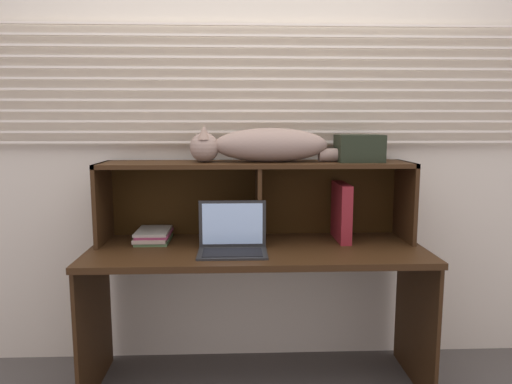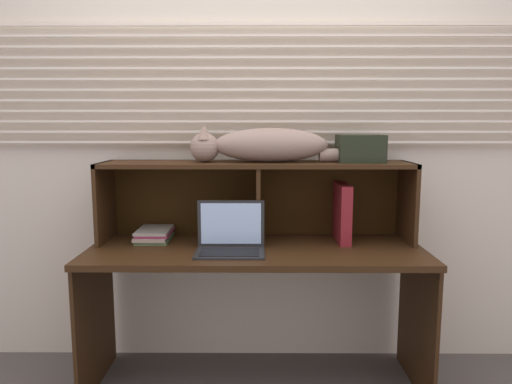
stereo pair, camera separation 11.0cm
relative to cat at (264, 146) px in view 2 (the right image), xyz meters
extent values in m
cube|color=beige|center=(-0.04, 0.21, 0.05)|extent=(4.40, 0.04, 2.50)
cube|color=beige|center=(-0.04, 0.16, 0.01)|extent=(3.42, 0.02, 0.01)
cube|color=beige|center=(-0.04, 0.16, 0.07)|extent=(3.42, 0.02, 0.01)
cube|color=beige|center=(-0.04, 0.16, 0.12)|extent=(3.42, 0.02, 0.01)
cube|color=beige|center=(-0.04, 0.16, 0.18)|extent=(3.42, 0.02, 0.01)
cube|color=beige|center=(-0.04, 0.16, 0.23)|extent=(3.42, 0.02, 0.01)
cube|color=beige|center=(-0.04, 0.16, 0.29)|extent=(3.42, 0.02, 0.01)
cube|color=beige|center=(-0.04, 0.16, 0.34)|extent=(3.42, 0.02, 0.01)
cube|color=beige|center=(-0.04, 0.16, 0.40)|extent=(3.42, 0.02, 0.01)
cube|color=beige|center=(-0.04, 0.16, 0.45)|extent=(3.42, 0.02, 0.01)
cube|color=beige|center=(-0.04, 0.16, 0.51)|extent=(3.42, 0.02, 0.01)
cube|color=beige|center=(-0.04, 0.16, 0.56)|extent=(3.42, 0.02, 0.01)
cube|color=beige|center=(-0.04, 0.16, 0.61)|extent=(3.42, 0.02, 0.01)
cube|color=#321D0D|center=(-0.04, -0.14, -0.50)|extent=(1.63, 0.61, 0.03)
cube|color=#321D0D|center=(-0.85, -0.14, -0.86)|extent=(0.02, 0.55, 0.68)
cube|color=#321D0D|center=(0.76, -0.14, -0.86)|extent=(0.02, 0.55, 0.68)
cube|color=#321D0D|center=(-0.04, 0.00, -0.09)|extent=(1.56, 0.31, 0.02)
cube|color=#321D0D|center=(-0.81, 0.00, -0.29)|extent=(0.02, 0.31, 0.41)
cube|color=#321D0D|center=(0.73, 0.00, -0.29)|extent=(0.02, 0.31, 0.41)
cube|color=#321D0D|center=(-0.03, 0.00, -0.30)|extent=(0.02, 0.30, 0.38)
cube|color=black|center=(-0.04, 0.15, -0.29)|extent=(1.56, 0.01, 0.41)
ellipsoid|color=gray|center=(0.03, 0.00, 0.00)|extent=(0.57, 0.20, 0.17)
sphere|color=gray|center=(-0.30, 0.00, -0.01)|extent=(0.15, 0.15, 0.15)
cone|color=gray|center=(-0.30, -0.04, 0.06)|extent=(0.07, 0.07, 0.07)
cone|color=gray|center=(-0.30, 0.04, 0.06)|extent=(0.07, 0.07, 0.07)
cylinder|color=gray|center=(0.42, 0.00, -0.05)|extent=(0.28, 0.07, 0.07)
cube|color=black|center=(-0.16, -0.26, -0.48)|extent=(0.32, 0.21, 0.01)
cube|color=black|center=(-0.16, -0.16, -0.37)|extent=(0.32, 0.01, 0.22)
cube|color=#ADD1F9|center=(-0.16, -0.16, -0.37)|extent=(0.29, 0.00, 0.20)
cube|color=black|center=(-0.16, -0.27, -0.48)|extent=(0.27, 0.15, 0.00)
cube|color=maroon|center=(0.40, 0.00, -0.34)|extent=(0.06, 0.26, 0.30)
cube|color=#4D6C41|center=(-0.57, 0.00, -0.48)|extent=(0.16, 0.23, 0.02)
cube|color=tan|center=(-0.57, 0.00, -0.46)|extent=(0.16, 0.23, 0.02)
cube|color=maroon|center=(-0.56, 0.00, -0.45)|extent=(0.16, 0.23, 0.01)
cube|color=gray|center=(-0.57, 0.01, -0.44)|extent=(0.16, 0.23, 0.01)
cube|color=black|center=(0.48, 0.00, -0.01)|extent=(0.23, 0.18, 0.14)
camera|label=1|loc=(-0.14, -2.37, 0.11)|focal=33.12mm
camera|label=2|loc=(-0.03, -2.37, 0.11)|focal=33.12mm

